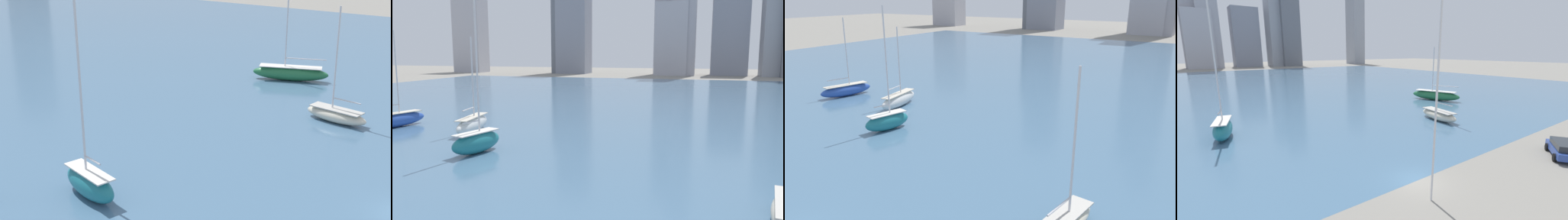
# 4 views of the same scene
# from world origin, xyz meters

# --- Properties ---
(harbor_water) EXTENTS (180.00, 140.00, 0.00)m
(harbor_water) POSITION_xyz_m (0.00, 70.00, 0.00)
(harbor_water) COLOR #476B89
(harbor_water) RESTS_ON ground_plane
(distant_city_skyline) EXTENTS (220.54, 21.50, 73.79)m
(distant_city_skyline) POSITION_xyz_m (-2.90, 170.59, 27.46)
(distant_city_skyline) COLOR #A8A8B2
(distant_city_skyline) RESTS_ON ground_plane
(sailboat_white) EXTENTS (3.33, 8.77, 12.11)m
(sailboat_white) POSITION_xyz_m (-17.11, 29.40, 1.13)
(sailboat_white) COLOR white
(sailboat_white) RESTS_ON harbor_water
(sailboat_blue) EXTENTS (3.98, 9.13, 13.09)m
(sailboat_blue) POSITION_xyz_m (-29.29, 29.50, 1.08)
(sailboat_blue) COLOR #284CA8
(sailboat_blue) RESTS_ON harbor_water
(sailboat_teal) EXTENTS (3.33, 6.36, 15.45)m
(sailboat_teal) POSITION_xyz_m (-10.88, 20.63, 1.26)
(sailboat_teal) COLOR #1E757F
(sailboat_teal) RESTS_ON harbor_water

